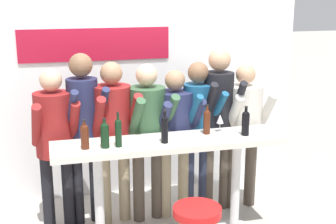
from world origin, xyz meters
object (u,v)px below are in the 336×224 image
at_px(tasting_table, 170,159).
at_px(person_rightmost, 244,122).
at_px(person_left, 84,119).
at_px(person_center_right, 175,129).
at_px(wine_bottle_1, 165,128).
at_px(person_center_left, 113,126).
at_px(person_right, 198,120).
at_px(person_far_right, 218,111).
at_px(person_far_left, 54,133).
at_px(wine_glass_0, 220,119).
at_px(wine_bottle_2, 105,134).
at_px(person_center, 148,127).
at_px(wine_bottle_5, 207,120).
at_px(wine_bottle_4, 118,131).
at_px(wine_bottle_3, 85,135).
at_px(wine_bottle_0, 246,122).

bearing_deg(tasting_table, person_rightmost, 26.89).
relative_size(person_left, person_center_right, 1.12).
relative_size(person_rightmost, wine_bottle_1, 5.22).
height_order(tasting_table, person_center_left, person_center_left).
relative_size(person_right, person_far_right, 0.93).
bearing_deg(person_far_left, wine_glass_0, -19.62).
bearing_deg(person_center_right, wine_bottle_2, -150.73).
relative_size(person_center, person_rightmost, 1.03).
xyz_separation_m(person_left, wine_bottle_5, (1.15, -0.46, 0.03)).
bearing_deg(person_right, tasting_table, -142.28).
height_order(wine_bottle_4, wine_bottle_5, wine_bottle_4).
height_order(wine_bottle_1, wine_bottle_4, wine_bottle_4).
height_order(wine_bottle_2, wine_bottle_4, wine_bottle_4).
bearing_deg(wine_glass_0, wine_bottle_2, -170.83).
relative_size(person_left, wine_bottle_4, 5.62).
height_order(person_far_left, person_left, person_left).
bearing_deg(wine_bottle_3, wine_glass_0, 7.42).
distance_m(person_center, wine_bottle_4, 0.66).
distance_m(wine_bottle_0, wine_bottle_3, 1.53).
distance_m(person_left, person_center_right, 0.95).
relative_size(person_far_left, wine_bottle_2, 6.14).
relative_size(person_far_left, wine_bottle_4, 5.20).
bearing_deg(wine_glass_0, person_right, 105.76).
xyz_separation_m(person_rightmost, wine_bottle_3, (-1.76, -0.54, 0.16)).
bearing_deg(wine_bottle_3, wine_bottle_1, -1.60).
relative_size(wine_bottle_3, wine_glass_0, 1.50).
bearing_deg(person_far_left, tasting_table, -31.81).
bearing_deg(wine_bottle_0, person_center_left, 155.96).
xyz_separation_m(person_center_left, person_rightmost, (1.43, 0.00, -0.06)).
bearing_deg(person_center, person_rightmost, -7.48).
height_order(person_left, wine_bottle_3, person_left).
distance_m(person_left, wine_bottle_5, 1.23).
relative_size(person_center, wine_bottle_5, 5.73).
relative_size(tasting_table, wine_bottle_5, 7.51).
distance_m(person_center_right, wine_bottle_3, 1.12).
distance_m(person_far_right, wine_bottle_4, 1.30).
bearing_deg(tasting_table, wine_glass_0, 12.55).
relative_size(tasting_table, person_far_right, 1.22).
bearing_deg(wine_bottle_0, person_right, 119.00).
distance_m(person_center_left, person_center, 0.35).
relative_size(person_far_right, person_rightmost, 1.11).
relative_size(person_center_right, wine_bottle_4, 5.01).
distance_m(tasting_table, wine_glass_0, 0.64).
distance_m(person_center, person_right, 0.56).
bearing_deg(person_rightmost, person_center_right, -179.28).
xyz_separation_m(person_rightmost, wine_glass_0, (-0.42, -0.37, 0.16)).
xyz_separation_m(tasting_table, person_center, (-0.12, 0.45, 0.20)).
distance_m(tasting_table, person_center_left, 0.71).
height_order(person_left, person_far_right, person_far_right).
distance_m(person_rightmost, wine_bottle_0, 0.61).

